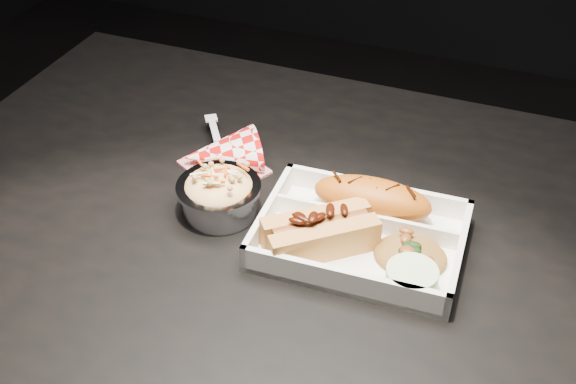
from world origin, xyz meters
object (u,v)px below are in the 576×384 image
Objects in this scene: hotdog at (320,231)px; napkin_fork at (220,153)px; dining_table at (321,286)px; fried_pastry at (372,198)px; food_tray at (360,239)px; foil_coleslaw_cup at (219,192)px.

hotdog is 0.88× the size of napkin_fork.
dining_table is at bearing 60.10° from hotdog.
napkin_fork is at bearing 170.02° from fried_pastry.
foil_coleslaw_cup is (-0.19, -0.00, 0.02)m from food_tray.
foil_coleslaw_cup is (-0.15, 0.03, -0.00)m from hotdog.
foil_coleslaw_cup is at bearing -178.95° from dining_table.
dining_table is 8.41× the size of hotdog.
hotdog is 1.29× the size of foil_coleslaw_cup.
napkin_fork is (-0.05, 0.10, -0.02)m from foil_coleslaw_cup.
hotdog is (0.00, -0.03, 0.12)m from dining_table.
fried_pastry is (-0.00, 0.06, 0.02)m from food_tray.
foil_coleslaw_cup is at bearing 130.58° from hotdog.
food_tray reaches higher than dining_table.
napkin_fork is at bearing 155.55° from food_tray.
hotdog is at bearing -9.73° from foil_coleslaw_cup.
fried_pastry is 0.24m from napkin_fork.
dining_table is at bearing 28.53° from napkin_fork.
napkin_fork is (-0.24, 0.04, -0.02)m from fried_pastry.
food_tray is 1.80× the size of hotdog.
fried_pastry is at bearing 17.12° from foil_coleslaw_cup.
hotdog is (-0.04, -0.08, -0.00)m from fried_pastry.
food_tray is 0.26m from napkin_fork.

